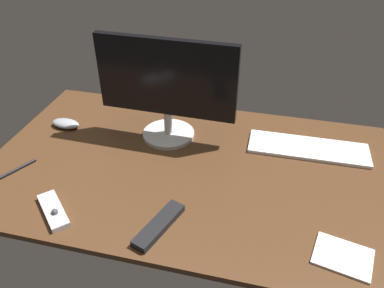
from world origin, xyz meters
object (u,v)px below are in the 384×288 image
monitor (167,86)px  computer_mouse (66,124)px  tv_remote (159,225)px  keyboard (308,148)px  pen (16,170)px  notepad (343,257)px  media_remote (53,211)px

monitor → computer_mouse: (-41.75, -3.77, -19.78)cm
computer_mouse → tv_remote: computer_mouse is taller
monitor → keyboard: monitor is taller
computer_mouse → pen: (-2.80, -29.48, -1.04)cm
tv_remote → notepad: (50.61, 1.66, -0.74)cm
media_remote → pen: media_remote is taller
computer_mouse → notepad: bearing=-16.7°
monitor → keyboard: (52.64, 3.23, -20.66)cm
keyboard → tv_remote: size_ratio=2.20×
keyboard → media_remote: media_remote is taller
notepad → tv_remote: bearing=-178.1°
keyboard → computer_mouse: (-94.39, -7.00, 0.89)cm
monitor → tv_remote: (10.94, -46.27, -20.20)cm
computer_mouse → tv_remote: 67.70cm
monitor → pen: 59.36cm
pen → monitor: bearing=-26.4°
monitor → keyboard: 56.64cm
computer_mouse → notepad: (103.31, -40.84, -1.16)cm
media_remote → pen: bearing=-168.8°
pen → notepad: bearing=-69.2°
keyboard → tv_remote: 64.72cm
monitor → pen: size_ratio=3.43×
computer_mouse → notepad: size_ratio=0.79×
keyboard → media_remote: (-74.25, -51.29, 0.29)cm
monitor → media_remote: monitor is taller
pen → media_remote: bearing=-95.9°
monitor → notepad: monitor is taller
keyboard → computer_mouse: size_ratio=3.69×
keyboard → pen: keyboard is taller
keyboard → pen: 103.81cm
computer_mouse → pen: bearing=-90.5°
monitor → tv_remote: bearing=-75.3°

